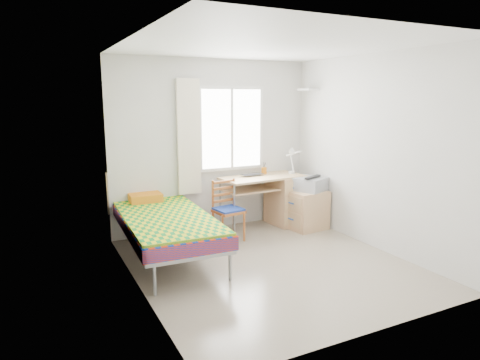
% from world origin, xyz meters
% --- Properties ---
extents(floor, '(3.50, 3.50, 0.00)m').
position_xyz_m(floor, '(0.00, 0.00, 0.00)').
color(floor, '#BCAD93').
rests_on(floor, ground).
extents(ceiling, '(3.50, 3.50, 0.00)m').
position_xyz_m(ceiling, '(0.00, 0.00, 2.60)').
color(ceiling, white).
rests_on(ceiling, wall_back).
extents(wall_back, '(3.20, 0.00, 3.20)m').
position_xyz_m(wall_back, '(0.00, 1.75, 1.30)').
color(wall_back, silver).
rests_on(wall_back, ground).
extents(wall_left, '(0.00, 3.50, 3.50)m').
position_xyz_m(wall_left, '(-1.60, 0.00, 1.30)').
color(wall_left, silver).
rests_on(wall_left, ground).
extents(wall_right, '(0.00, 3.50, 3.50)m').
position_xyz_m(wall_right, '(1.60, 0.00, 1.30)').
color(wall_right, silver).
rests_on(wall_right, ground).
extents(window, '(1.10, 0.04, 1.30)m').
position_xyz_m(window, '(0.30, 1.73, 1.55)').
color(window, white).
rests_on(window, wall_back).
extents(curtain, '(0.35, 0.05, 1.70)m').
position_xyz_m(curtain, '(-0.42, 1.68, 1.45)').
color(curtain, white).
rests_on(curtain, wall_back).
extents(floating_shelf, '(0.20, 0.32, 0.03)m').
position_xyz_m(floating_shelf, '(1.49, 1.40, 2.15)').
color(floating_shelf, white).
rests_on(floating_shelf, wall_right).
extents(bed, '(1.13, 2.29, 0.97)m').
position_xyz_m(bed, '(-1.07, 0.89, 0.47)').
color(bed, '#909498').
rests_on(bed, floor).
extents(desk, '(1.35, 0.70, 0.82)m').
position_xyz_m(desk, '(1.04, 1.41, 0.44)').
color(desk, tan).
rests_on(desk, floor).
extents(chair, '(0.43, 0.43, 0.87)m').
position_xyz_m(chair, '(-0.05, 1.13, 0.49)').
color(chair, '#9C4B1E').
rests_on(chair, floor).
extents(cabinet, '(0.61, 0.55, 0.60)m').
position_xyz_m(cabinet, '(1.26, 1.03, 0.30)').
color(cabinet, tan).
rests_on(cabinet, floor).
extents(printer, '(0.59, 0.63, 0.21)m').
position_xyz_m(printer, '(1.31, 1.07, 0.71)').
color(printer, '#A1A3A9').
rests_on(printer, cabinet).
extents(laptop, '(0.40, 0.28, 0.03)m').
position_xyz_m(laptop, '(0.57, 1.47, 0.83)').
color(laptop, black).
rests_on(laptop, desk).
extents(pen_cup, '(0.10, 0.10, 0.10)m').
position_xyz_m(pen_cup, '(0.81, 1.59, 0.87)').
color(pen_cup, orange).
rests_on(pen_cup, desk).
extents(task_lamp, '(0.24, 0.33, 0.44)m').
position_xyz_m(task_lamp, '(1.18, 1.31, 1.10)').
color(task_lamp, white).
rests_on(task_lamp, desk).
extents(book, '(0.20, 0.27, 0.02)m').
position_xyz_m(book, '(0.49, 1.42, 0.59)').
color(book, gray).
rests_on(book, desk).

